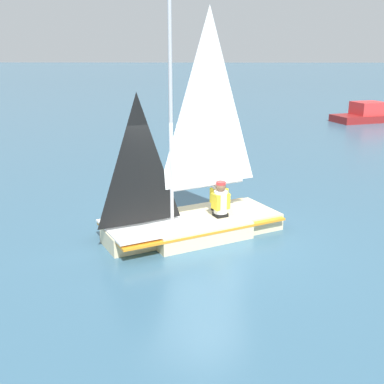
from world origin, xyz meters
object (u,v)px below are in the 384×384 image
at_px(sailboat_main, 193,208).
at_px(sailor_helm, 221,205).
at_px(motorboat_distant, 371,115).
at_px(sailor_crew, 219,200).

xyz_separation_m(sailboat_main, sailor_helm, (0.62, 0.13, 0.03)).
height_order(sailor_helm, motorboat_distant, sailor_helm).
distance_m(sailboat_main, sailor_helm, 0.63).
height_order(sailboat_main, sailor_crew, sailboat_main).
bearing_deg(motorboat_distant, sailor_helm, 42.38).
bearing_deg(sailor_crew, sailboat_main, 12.96).
height_order(sailor_crew, motorboat_distant, sailor_crew).
bearing_deg(sailboat_main, sailor_crew, -167.04).
height_order(sailboat_main, sailor_helm, sailboat_main).
distance_m(sailor_helm, motorboat_distant, 19.37).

